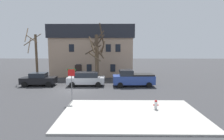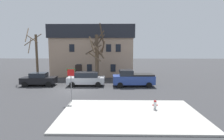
{
  "view_description": "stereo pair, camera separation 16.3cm",
  "coord_description": "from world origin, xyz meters",
  "px_view_note": "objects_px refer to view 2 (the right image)",
  "views": [
    {
      "loc": [
        4.54,
        -20.36,
        4.9
      ],
      "look_at": [
        4.27,
        2.96,
        1.99
      ],
      "focal_mm": 29.16,
      "sensor_mm": 36.0,
      "label": 1
    },
    {
      "loc": [
        4.7,
        -20.36,
        4.9
      ],
      "look_at": [
        4.27,
        2.96,
        1.99
      ],
      "focal_mm": 29.16,
      "sensor_mm": 36.0,
      "label": 2
    }
  ],
  "objects_px": {
    "car_black_sedan": "(39,79)",
    "street_sign_pole": "(71,79)",
    "building_main": "(93,50)",
    "tree_bare_far": "(97,61)",
    "tree_bare_near": "(36,55)",
    "tree_bare_mid": "(97,55)",
    "pickup_truck_blue": "(133,78)",
    "fire_hydrant": "(155,105)",
    "car_silver_wagon": "(86,79)"
  },
  "relations": [
    {
      "from": "tree_bare_near",
      "to": "tree_bare_far",
      "type": "xyz_separation_m",
      "value": [
        8.94,
        -0.43,
        -0.86
      ]
    },
    {
      "from": "pickup_truck_blue",
      "to": "tree_bare_far",
      "type": "bearing_deg",
      "value": 148.33
    },
    {
      "from": "tree_bare_near",
      "to": "tree_bare_far",
      "type": "distance_m",
      "value": 8.99
    },
    {
      "from": "pickup_truck_blue",
      "to": "fire_hydrant",
      "type": "relative_size",
      "value": 7.18
    },
    {
      "from": "tree_bare_far",
      "to": "tree_bare_near",
      "type": "bearing_deg",
      "value": 177.24
    },
    {
      "from": "fire_hydrant",
      "to": "tree_bare_far",
      "type": "bearing_deg",
      "value": 115.26
    },
    {
      "from": "car_black_sedan",
      "to": "fire_hydrant",
      "type": "height_order",
      "value": "car_black_sedan"
    },
    {
      "from": "car_black_sedan",
      "to": "fire_hydrant",
      "type": "xyz_separation_m",
      "value": [
        12.9,
        -9.15,
        -0.34
      ]
    },
    {
      "from": "car_silver_wagon",
      "to": "street_sign_pole",
      "type": "relative_size",
      "value": 1.56
    },
    {
      "from": "building_main",
      "to": "fire_hydrant",
      "type": "relative_size",
      "value": 19.2
    },
    {
      "from": "tree_bare_mid",
      "to": "street_sign_pole",
      "type": "xyz_separation_m",
      "value": [
        -1.23,
        -10.86,
        -1.72
      ]
    },
    {
      "from": "tree_bare_near",
      "to": "fire_hydrant",
      "type": "relative_size",
      "value": 10.54
    },
    {
      "from": "tree_bare_far",
      "to": "car_black_sedan",
      "type": "relative_size",
      "value": 1.47
    },
    {
      "from": "car_silver_wagon",
      "to": "street_sign_pole",
      "type": "distance_m",
      "value": 7.22
    },
    {
      "from": "tree_bare_far",
      "to": "street_sign_pole",
      "type": "xyz_separation_m",
      "value": [
        -1.33,
        -9.98,
        -0.83
      ]
    },
    {
      "from": "tree_bare_mid",
      "to": "tree_bare_near",
      "type": "bearing_deg",
      "value": -177.11
    },
    {
      "from": "tree_bare_far",
      "to": "car_silver_wagon",
      "type": "bearing_deg",
      "value": -111.76
    },
    {
      "from": "tree_bare_mid",
      "to": "car_black_sedan",
      "type": "relative_size",
      "value": 1.88
    },
    {
      "from": "tree_bare_far",
      "to": "tree_bare_mid",
      "type": "bearing_deg",
      "value": 96.32
    },
    {
      "from": "pickup_truck_blue",
      "to": "fire_hydrant",
      "type": "distance_m",
      "value": 9.09
    },
    {
      "from": "tree_bare_near",
      "to": "pickup_truck_blue",
      "type": "xyz_separation_m",
      "value": [
        13.78,
        -3.42,
        -2.81
      ]
    },
    {
      "from": "fire_hydrant",
      "to": "street_sign_pole",
      "type": "distance_m",
      "value": 7.47
    },
    {
      "from": "street_sign_pole",
      "to": "car_black_sedan",
      "type": "bearing_deg",
      "value": 129.67
    },
    {
      "from": "building_main",
      "to": "tree_bare_near",
      "type": "distance_m",
      "value": 9.9
    },
    {
      "from": "tree_bare_far",
      "to": "street_sign_pole",
      "type": "bearing_deg",
      "value": -97.58
    },
    {
      "from": "car_black_sedan",
      "to": "street_sign_pole",
      "type": "bearing_deg",
      "value": -50.33
    },
    {
      "from": "car_black_sedan",
      "to": "car_silver_wagon",
      "type": "xyz_separation_m",
      "value": [
        6.09,
        0.0,
        0.07
      ]
    },
    {
      "from": "tree_bare_far",
      "to": "car_black_sedan",
      "type": "distance_m",
      "value": 8.06
    },
    {
      "from": "building_main",
      "to": "fire_hydrant",
      "type": "distance_m",
      "value": 20.46
    },
    {
      "from": "tree_bare_near",
      "to": "car_black_sedan",
      "type": "distance_m",
      "value": 4.75
    },
    {
      "from": "pickup_truck_blue",
      "to": "street_sign_pole",
      "type": "relative_size",
      "value": 1.73
    },
    {
      "from": "tree_bare_far",
      "to": "car_black_sedan",
      "type": "xyz_separation_m",
      "value": [
        -7.23,
        -2.87,
        -2.1
      ]
    },
    {
      "from": "tree_bare_near",
      "to": "tree_bare_mid",
      "type": "height_order",
      "value": "tree_bare_mid"
    },
    {
      "from": "pickup_truck_blue",
      "to": "street_sign_pole",
      "type": "distance_m",
      "value": 9.39
    },
    {
      "from": "building_main",
      "to": "pickup_truck_blue",
      "type": "relative_size",
      "value": 2.67
    },
    {
      "from": "car_black_sedan",
      "to": "street_sign_pole",
      "type": "distance_m",
      "value": 9.33
    },
    {
      "from": "building_main",
      "to": "tree_bare_far",
      "type": "distance_m",
      "value": 7.08
    },
    {
      "from": "tree_bare_mid",
      "to": "fire_hydrant",
      "type": "height_order",
      "value": "tree_bare_mid"
    },
    {
      "from": "tree_bare_mid",
      "to": "pickup_truck_blue",
      "type": "distance_m",
      "value": 6.88
    },
    {
      "from": "fire_hydrant",
      "to": "car_silver_wagon",
      "type": "bearing_deg",
      "value": 126.66
    },
    {
      "from": "building_main",
      "to": "tree_bare_mid",
      "type": "distance_m",
      "value": 6.08
    },
    {
      "from": "tree_bare_mid",
      "to": "tree_bare_far",
      "type": "distance_m",
      "value": 1.26
    },
    {
      "from": "street_sign_pole",
      "to": "pickup_truck_blue",
      "type": "bearing_deg",
      "value": 48.6
    },
    {
      "from": "car_silver_wagon",
      "to": "pickup_truck_blue",
      "type": "xyz_separation_m",
      "value": [
        5.98,
        -0.12,
        0.08
      ]
    },
    {
      "from": "tree_bare_near",
      "to": "tree_bare_far",
      "type": "height_order",
      "value": "tree_bare_near"
    },
    {
      "from": "pickup_truck_blue",
      "to": "car_black_sedan",
      "type": "bearing_deg",
      "value": 179.44
    },
    {
      "from": "tree_bare_near",
      "to": "pickup_truck_blue",
      "type": "distance_m",
      "value": 14.47
    },
    {
      "from": "fire_hydrant",
      "to": "street_sign_pole",
      "type": "bearing_deg",
      "value": 163.77
    },
    {
      "from": "pickup_truck_blue",
      "to": "fire_hydrant",
      "type": "height_order",
      "value": "pickup_truck_blue"
    },
    {
      "from": "car_black_sedan",
      "to": "pickup_truck_blue",
      "type": "relative_size",
      "value": 0.83
    }
  ]
}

